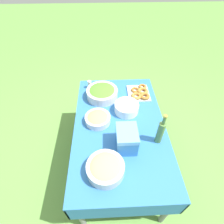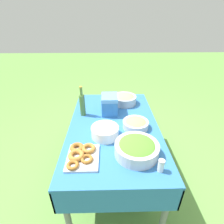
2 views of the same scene
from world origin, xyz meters
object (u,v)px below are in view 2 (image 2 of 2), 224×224
cooler_box (110,104)px  salad_bowl (137,148)px  pasta_bowl (124,99)px  bread_bowl (136,124)px  donut_platter (81,155)px  plate_stack (105,132)px  olive_oil_bottle (82,104)px

cooler_box → salad_bowl: bearing=16.9°
salad_bowl → cooler_box: bearing=-163.1°
pasta_bowl → bread_bowl: size_ratio=1.18×
donut_platter → plate_stack: plate_stack is taller
donut_platter → olive_oil_bottle: 0.65m
olive_oil_bottle → cooler_box: olive_oil_bottle is taller
donut_platter → cooler_box: 0.72m
olive_oil_bottle → pasta_bowl: bearing=119.6°
salad_bowl → olive_oil_bottle: 0.79m
pasta_bowl → donut_platter: 0.99m
donut_platter → plate_stack: (-0.26, 0.18, 0.03)m
donut_platter → plate_stack: bearing=145.2°
plate_stack → donut_platter: bearing=-34.8°
salad_bowl → pasta_bowl: size_ratio=1.18×
olive_oil_bottle → cooler_box: (-0.04, 0.29, -0.03)m
donut_platter → bread_bowl: size_ratio=1.28×
donut_platter → salad_bowl: bearing=92.9°
pasta_bowl → cooler_box: bearing=-38.6°
cooler_box → donut_platter: bearing=-18.4°
plate_stack → olive_oil_bottle: olive_oil_bottle is taller
donut_platter → cooler_box: (-0.68, 0.23, 0.08)m
olive_oil_bottle → cooler_box: 0.29m
pasta_bowl → plate_stack: (0.65, -0.23, -0.01)m
olive_oil_bottle → cooler_box: size_ratio=1.54×
pasta_bowl → salad_bowl: bearing=1.3°
pasta_bowl → plate_stack: pasta_bowl is taller
salad_bowl → bread_bowl: size_ratio=1.39×
donut_platter → plate_stack: size_ratio=1.29×
bread_bowl → cooler_box: cooler_box is taller
salad_bowl → cooler_box: 0.69m
salad_bowl → donut_platter: size_ratio=1.09×
pasta_bowl → olive_oil_bottle: (0.27, -0.47, 0.07)m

